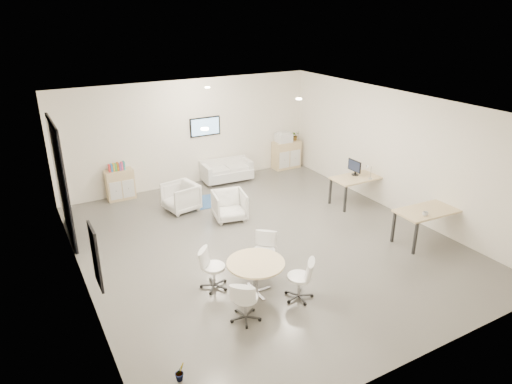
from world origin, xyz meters
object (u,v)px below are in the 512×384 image
object	(u,v)px
sideboard_left	(120,185)
desk_rear	(358,179)
armchair_right	(229,204)
loveseat	(226,171)
armchair_left	(181,196)
sideboard_right	(286,155)
desk_front	(428,213)
round_table	(256,266)

from	to	relation	value
sideboard_left	desk_rear	world-z (taller)	sideboard_left
armchair_right	loveseat	bearing A→B (deg)	77.41
loveseat	armchair_left	bearing A→B (deg)	-141.89
sideboard_right	armchair_right	world-z (taller)	sideboard_right
sideboard_left	desk_front	xyz separation A→B (m)	(5.63, -6.07, 0.29)
sideboard_left	armchair_right	xyz separation A→B (m)	(2.13, -2.73, -0.02)
armchair_left	round_table	xyz separation A→B (m)	(-0.12, -4.37, 0.17)
sideboard_left	round_table	world-z (taller)	sideboard_left
desk_front	round_table	size ratio (longest dim) A/B	1.42
desk_rear	round_table	world-z (taller)	desk_rear
sideboard_left	sideboard_right	world-z (taller)	sideboard_right
loveseat	desk_front	distance (m)	6.36
armchair_left	armchair_right	distance (m)	1.46
sideboard_right	armchair_left	xyz separation A→B (m)	(-4.40, -1.57, -0.05)
loveseat	armchair_left	xyz separation A→B (m)	(-2.05, -1.43, 0.11)
sideboard_right	desk_front	bearing A→B (deg)	-89.93
sideboard_right	desk_front	size ratio (longest dim) A/B	0.59
loveseat	round_table	size ratio (longest dim) A/B	1.43
sideboard_left	armchair_right	world-z (taller)	sideboard_left
loveseat	round_table	world-z (taller)	same
sideboard_left	armchair_left	bearing A→B (deg)	-52.43
armchair_left	armchair_right	xyz separation A→B (m)	(0.90, -1.14, -0.01)
armchair_left	desk_rear	world-z (taller)	armchair_left
desk_front	round_table	distance (m)	4.53
desk_rear	desk_front	size ratio (longest dim) A/B	0.96
loveseat	round_table	xyz separation A→B (m)	(-2.18, -5.80, 0.28)
sideboard_left	armchair_left	xyz separation A→B (m)	(1.23, -1.59, -0.01)
armchair_left	desk_front	distance (m)	6.28
desk_front	round_table	xyz separation A→B (m)	(-4.53, 0.10, -0.13)
desk_front	desk_rear	bearing A→B (deg)	91.09
desk_rear	loveseat	bearing A→B (deg)	126.16
armchair_left	sideboard_left	bearing A→B (deg)	-152.34
armchair_right	desk_rear	world-z (taller)	armchair_right
armchair_right	desk_front	size ratio (longest dim) A/B	0.52
desk_front	armchair_left	bearing A→B (deg)	137.85
desk_rear	armchair_right	bearing A→B (deg)	167.60
desk_rear	round_table	distance (m)	5.22
armchair_right	desk_rear	size ratio (longest dim) A/B	0.54
sideboard_right	loveseat	bearing A→B (deg)	-176.59
armchair_right	round_table	xyz separation A→B (m)	(-1.03, -3.23, 0.18)
armchair_left	desk_front	xyz separation A→B (m)	(4.40, -4.47, 0.30)
armchair_right	desk_front	xyz separation A→B (m)	(3.50, -3.33, 0.31)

